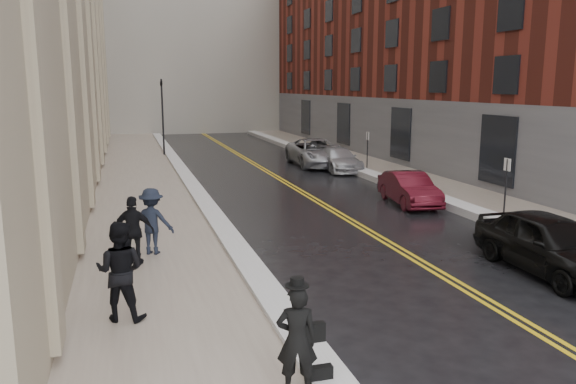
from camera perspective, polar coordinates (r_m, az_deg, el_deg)
ground at (r=11.24m, az=13.08°, el=-14.63°), size 160.00×160.00×0.00m
sidewalk_left at (r=25.24m, az=-14.53°, el=-0.30°), size 4.00×64.00×0.15m
sidewalk_right at (r=28.92m, az=13.25°, el=1.14°), size 3.00×64.00×0.15m
lane_stripe_a at (r=26.34m, az=0.59°, el=0.35°), size 0.12×64.00×0.01m
lane_stripe_b at (r=26.41m, az=1.09°, el=0.37°), size 0.12×64.00×0.01m
snow_ridge_left at (r=25.39m, az=-9.35°, el=0.10°), size 0.70×60.80×0.26m
snow_ridge_right at (r=28.05m, az=9.96°, el=1.13°), size 0.85×60.80×0.30m
building_right at (r=39.25m, az=19.91°, el=16.34°), size 14.00×50.00×18.00m
traffic_signal at (r=38.91m, az=-12.63°, el=8.03°), size 0.18×0.15×5.20m
parking_sign_near at (r=21.53m, az=21.27°, el=0.91°), size 0.06×0.35×2.23m
parking_sign_far at (r=31.79m, az=8.07°, el=4.50°), size 0.06×0.35×2.23m
car_black at (r=15.91m, az=25.07°, el=-4.77°), size 1.98×4.66×1.57m
car_maroon at (r=23.27m, az=12.20°, el=0.34°), size 1.84×4.12×1.31m
car_silver_near at (r=32.00m, az=5.14°, el=3.33°), size 1.98×4.53×1.29m
car_silver_far at (r=33.90m, az=2.86°, el=4.04°), size 2.91×5.89×1.61m
pedestrian_main at (r=8.71m, az=0.91°, el=-14.81°), size 0.71×0.56×1.71m
pedestrian_a at (r=11.70m, az=-16.70°, el=-7.67°), size 1.18×1.05×2.02m
pedestrian_b at (r=15.99m, az=-13.66°, el=-2.90°), size 1.36×1.07×1.85m
pedestrian_c at (r=15.11m, az=-15.41°, el=-3.83°), size 1.15×0.72×1.82m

